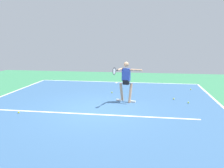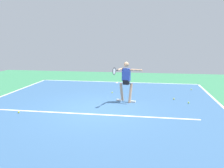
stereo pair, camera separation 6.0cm
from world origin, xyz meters
name	(u,v)px [view 2 (the right image)]	position (x,y,z in m)	size (l,w,h in m)	color
ground_plane	(96,110)	(0.00, 0.00, 0.00)	(21.25, 21.25, 0.00)	#388456
court_surface	(96,110)	(0.00, 0.00, 0.00)	(10.03, 12.21, 0.00)	#38608E
court_line_baseline_near	(117,82)	(0.00, -6.06, 0.00)	(10.03, 0.10, 0.01)	white
court_line_service	(93,114)	(0.00, 0.58, 0.00)	(7.52, 0.10, 0.01)	white
court_line_centre_mark	(117,83)	(0.00, -5.86, 0.00)	(0.10, 0.30, 0.01)	white
tennis_player	(126,79)	(-1.01, -1.33, 1.01)	(1.14, 1.20, 1.76)	tan
tennis_ball_near_service_line	(191,89)	(-4.27, -4.33, 0.03)	(0.07, 0.07, 0.07)	#CCE033
tennis_ball_by_baseline	(189,103)	(-3.68, -1.50, 0.03)	(0.07, 0.07, 0.07)	#C6E53D
tennis_ball_far_corner	(112,92)	(-0.16, -2.91, 0.03)	(0.07, 0.07, 0.07)	#CCE033
tennis_ball_centre_court	(174,99)	(-3.13, -2.06, 0.03)	(0.07, 0.07, 0.07)	yellow
tennis_ball_near_player	(19,112)	(2.74, 0.87, 0.03)	(0.07, 0.07, 0.07)	yellow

